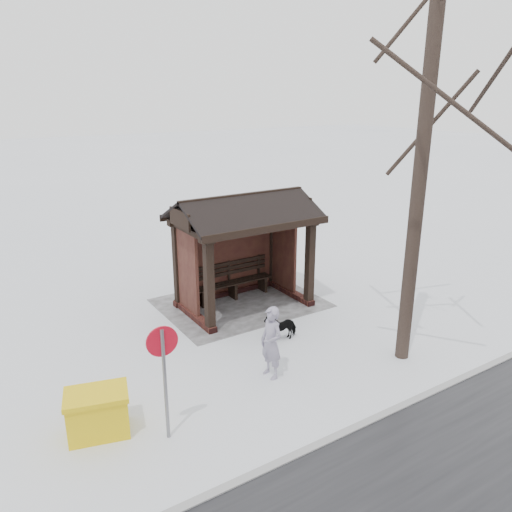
# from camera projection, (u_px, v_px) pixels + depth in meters

# --- Properties ---
(ground) EXTENTS (120.00, 120.00, 0.00)m
(ground) POSITION_uv_depth(u_px,v_px,m) (244.00, 306.00, 13.56)
(ground) COLOR silver
(ground) RESTS_ON ground
(kerb) EXTENTS (120.00, 0.15, 0.06)m
(kerb) POSITION_uv_depth(u_px,v_px,m) (399.00, 408.00, 9.15)
(kerb) COLOR gray
(kerb) RESTS_ON ground
(trampled_patch) EXTENTS (4.20, 3.20, 0.02)m
(trampled_patch) POSITION_uv_depth(u_px,v_px,m) (241.00, 303.00, 13.72)
(trampled_patch) COLOR #99999E
(trampled_patch) RESTS_ON ground
(bus_shelter) EXTENTS (3.60, 2.40, 3.09)m
(bus_shelter) POSITION_uv_depth(u_px,v_px,m) (241.00, 227.00, 13.02)
(bus_shelter) COLOR black
(bus_shelter) RESTS_ON ground
(tree_near) EXTENTS (3.42, 3.42, 9.03)m
(tree_near) POSITION_uv_depth(u_px,v_px,m) (432.00, 55.00, 9.05)
(tree_near) COLOR black
(tree_near) RESTS_ON ground
(pedestrian) EXTENTS (0.42, 0.59, 1.52)m
(pedestrian) POSITION_uv_depth(u_px,v_px,m) (271.00, 343.00, 9.96)
(pedestrian) COLOR gray
(pedestrian) RESTS_ON ground
(dog) EXTENTS (0.76, 0.39, 0.62)m
(dog) POSITION_uv_depth(u_px,v_px,m) (281.00, 326.00, 11.66)
(dog) COLOR black
(dog) RESTS_ON ground
(grit_bin) EXTENTS (1.18, 0.95, 0.79)m
(grit_bin) POSITION_uv_depth(u_px,v_px,m) (98.00, 413.00, 8.36)
(grit_bin) COLOR yellow
(grit_bin) RESTS_ON ground
(road_sign) EXTENTS (0.52, 0.11, 2.05)m
(road_sign) POSITION_uv_depth(u_px,v_px,m) (163.00, 357.00, 7.94)
(road_sign) COLOR slate
(road_sign) RESTS_ON ground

